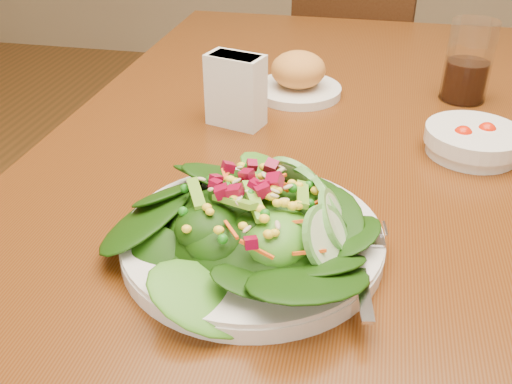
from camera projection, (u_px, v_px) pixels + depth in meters
dining_table at (332, 188)px, 0.96m from camera, size 0.90×1.40×0.75m
chair_far at (355, 76)px, 1.96m from camera, size 0.48×0.49×0.87m
salad_plate at (261, 227)px, 0.64m from camera, size 0.30×0.30×0.09m
bread_plate at (298, 78)px, 1.03m from camera, size 0.16×0.16×0.08m
tomato_bowl at (473, 141)px, 0.84m from camera, size 0.14×0.14×0.05m
drinking_glass at (467, 67)px, 1.00m from camera, size 0.08×0.08×0.14m
napkin_holder at (236, 88)px, 0.91m from camera, size 0.10×0.07×0.12m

